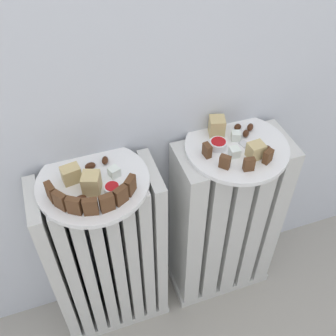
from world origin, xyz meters
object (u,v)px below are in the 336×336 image
Objects in this scene: plate_left at (93,182)px; fork at (251,149)px; jam_bowl_left at (112,189)px; plate_right at (237,147)px; jam_bowl_right at (218,144)px; radiator_right at (224,224)px; radiator_left at (107,257)px.

plate_left is 2.94× the size of fork.
plate_right is at bearing 9.33° from jam_bowl_left.
jam_bowl_left is 0.36m from fork.
jam_bowl_left is 0.29m from jam_bowl_right.
plate_right is 7.15× the size of jam_bowl_left.
fork is at bearing -46.47° from radiator_right.
jam_bowl_right reaches higher than radiator_right.
plate_right is at bearing 0.00° from plate_left.
radiator_right is at bearing 0.00° from plate_left.
radiator_left is 0.50m from fork.
radiator_left is at bearing 122.29° from jam_bowl_left.
jam_bowl_left is (-0.33, -0.05, 0.33)m from radiator_right.
plate_right reaches higher than radiator_right.
fork is at bearing -3.90° from radiator_left.
radiator_right is 0.31m from plate_right.
jam_bowl_right is at bearing 169.05° from plate_right.
jam_bowl_right is at bearing 169.05° from radiator_right.
jam_bowl_left is at bearing -57.71° from radiator_left.
radiator_left is 6.80× the size of fork.
plate_left reaches higher than radiator_right.
jam_bowl_right is 0.49× the size of fork.
jam_bowl_left reaches higher than jam_bowl_right.
plate_left reaches higher than radiator_left.
radiator_left is 2.31× the size of plate_left.
plate_left is 7.15× the size of jam_bowl_left.
fork is at bearing 4.46° from jam_bowl_left.
radiator_right is (0.36, 0.00, -0.00)m from radiator_left.
radiator_left is 0.34m from jam_bowl_left.
plate_right is 5.94× the size of jam_bowl_right.
plate_right is 2.94× the size of fork.
radiator_left is 0.46m from jam_bowl_right.
radiator_right is at bearing -10.95° from jam_bowl_right.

